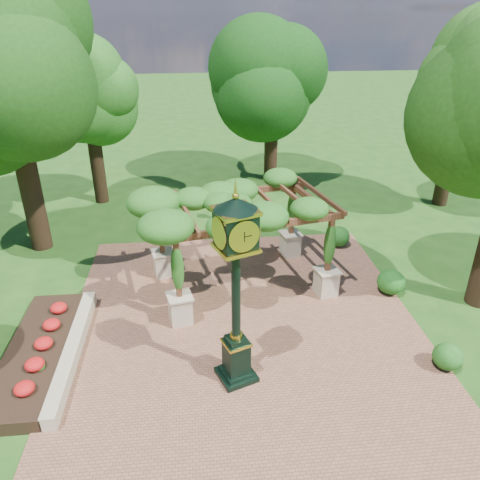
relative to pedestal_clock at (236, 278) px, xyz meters
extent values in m
plane|color=#1E4714|center=(0.42, 0.74, -2.90)|extent=(120.00, 120.00, 0.00)
cube|color=brown|center=(0.42, 1.74, -2.88)|extent=(10.00, 12.00, 0.04)
cube|color=#C6B793|center=(-4.18, 1.24, -2.70)|extent=(0.35, 5.00, 0.40)
cube|color=red|center=(-5.08, 1.24, -2.72)|extent=(1.50, 5.00, 0.36)
cube|color=black|center=(0.00, 0.00, -2.79)|extent=(1.09, 1.09, 0.13)
cube|color=black|center=(0.00, 0.00, -2.22)|extent=(0.68, 0.68, 0.95)
cube|color=gold|center=(0.00, 0.00, -1.80)|extent=(0.77, 0.77, 0.04)
cylinder|color=black|center=(0.00, 0.00, -0.42)|extent=(0.27, 0.27, 2.44)
cube|color=black|center=(0.00, 0.00, 1.17)|extent=(0.96, 0.96, 0.74)
cylinder|color=beige|center=(0.13, -0.35, 1.17)|extent=(0.61, 0.26, 0.64)
cone|color=black|center=(0.00, 0.00, 1.76)|extent=(1.23, 1.23, 0.27)
sphere|color=gold|center=(0.00, 0.00, 1.91)|extent=(0.15, 0.15, 0.15)
cube|color=#C6B393|center=(-1.39, 2.44, -2.44)|extent=(0.72, 0.72, 0.84)
cube|color=brown|center=(-1.39, 2.44, -1.11)|extent=(0.18, 0.18, 1.73)
cube|color=#C6B393|center=(3.17, 3.44, -2.44)|extent=(0.72, 0.72, 0.84)
cube|color=brown|center=(3.17, 3.44, -1.11)|extent=(0.18, 0.18, 1.73)
cube|color=#C6B393|center=(-1.99, 5.18, -2.44)|extent=(0.72, 0.72, 0.84)
cube|color=brown|center=(-1.99, 5.18, -1.11)|extent=(0.18, 0.18, 1.73)
cube|color=#C6B393|center=(2.57, 6.18, -2.44)|extent=(0.72, 0.72, 0.84)
cube|color=brown|center=(2.57, 6.18, -1.11)|extent=(0.18, 0.18, 1.73)
cube|color=brown|center=(0.89, 2.94, -0.17)|extent=(5.32, 1.29, 0.21)
cube|color=brown|center=(0.29, 5.68, -0.17)|extent=(5.32, 1.29, 0.21)
ellipsoid|color=#235919|center=(0.59, 4.31, 0.08)|extent=(6.01, 4.45, 0.93)
cube|color=#999991|center=(0.10, 9.75, -2.85)|extent=(0.56, 0.56, 0.09)
cylinder|color=#999991|center=(0.10, 9.75, -2.45)|extent=(0.29, 0.29, 0.81)
cylinder|color=#999991|center=(0.10, 9.75, -2.03)|extent=(0.53, 0.53, 0.04)
ellipsoid|color=#1E5718|center=(5.32, -0.19, -2.52)|extent=(0.92, 0.92, 0.67)
ellipsoid|color=#1B5718|center=(5.25, 3.32, -2.46)|extent=(1.00, 1.00, 0.79)
ellipsoid|color=#1D5518|center=(4.55, 6.72, -2.47)|extent=(0.99, 0.99, 0.77)
cylinder|color=#301E13|center=(-6.73, 7.83, -1.08)|extent=(0.75, 0.75, 3.64)
ellipsoid|color=#163B0E|center=(-6.73, 7.83, 3.62)|extent=(5.22, 5.22, 5.75)
cylinder|color=black|center=(-5.21, 12.42, -1.47)|extent=(0.61, 0.61, 2.86)
ellipsoid|color=#225618|center=(-5.21, 12.42, 2.22)|extent=(3.35, 3.35, 4.51)
cylinder|color=#331F14|center=(3.23, 14.83, -1.52)|extent=(0.68, 0.68, 2.76)
ellipsoid|color=#10360D|center=(3.23, 14.83, 2.05)|extent=(4.58, 4.58, 4.36)
cylinder|color=black|center=(10.54, 10.49, -1.32)|extent=(0.65, 0.65, 3.15)
ellipsoid|color=#265418|center=(10.54, 10.49, 2.73)|extent=(4.15, 4.15, 4.97)
camera|label=1|loc=(-0.81, -8.81, 5.33)|focal=35.00mm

